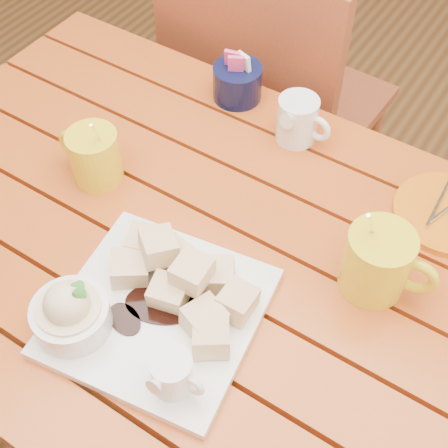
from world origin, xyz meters
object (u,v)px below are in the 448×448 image
Objects in this scene: coffee_mug_right at (379,262)px; table at (198,279)px; coffee_mug_left at (94,155)px; orange_saucer at (448,214)px; chair_far at (267,103)px; dessert_plate at (141,307)px.

table is at bearing -170.54° from coffee_mug_right.
coffee_mug_left is at bearing 179.10° from coffee_mug_right.
orange_saucer is at bearing 68.77° from coffee_mug_right.
chair_far is at bearing 108.76° from table.
chair_far is (-0.47, 0.50, -0.27)m from coffee_mug_right.
coffee_mug_left reaches higher than orange_saucer.
chair_far is (-0.52, 0.31, -0.22)m from orange_saucer.
coffee_mug_right is 0.20m from orange_saucer.
dessert_plate is 0.31m from coffee_mug_left.
table is at bearing 95.78° from dessert_plate.
coffee_mug_right is at bearing 16.44° from table.
chair_far reaches higher than coffee_mug_left.
coffee_mug_left is at bearing 88.82° from chair_far.
orange_saucer is 0.19× the size of chair_far.
chair_far reaches higher than coffee_mug_right.
orange_saucer is at bearing 40.34° from table.
coffee_mug_left is at bearing -155.91° from orange_saucer.
dessert_plate is 1.79× the size of orange_saucer.
dessert_plate is (0.02, -0.16, 0.14)m from table.
dessert_plate is at bearing -84.22° from table.
coffee_mug_left is 0.15× the size of chair_far.
chair_far is (-0.21, 0.74, -0.25)m from dessert_plate.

